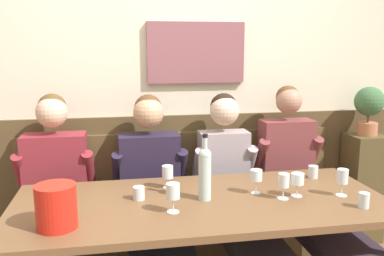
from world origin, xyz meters
name	(u,v)px	position (x,y,z in m)	size (l,w,h in m)	color
room_wall_back	(177,72)	(0.00, 1.09, 1.40)	(6.80, 0.12, 2.80)	beige
wood_wainscot_panel	(178,181)	(0.00, 1.04, 0.53)	(6.80, 0.03, 1.07)	brown
wall_bench	(182,221)	(0.00, 0.83, 0.28)	(2.44, 0.42, 0.94)	brown
dining_table	(202,212)	(0.00, 0.09, 0.66)	(2.14, 0.91, 0.73)	brown
person_center_right_seat	(48,208)	(-0.90, 0.42, 0.62)	(0.53, 1.36, 1.28)	#253538
person_center_left_seat	(154,201)	(-0.24, 0.43, 0.61)	(0.54, 1.36, 1.26)	#293337
person_right_seat	(238,196)	(0.31, 0.42, 0.62)	(0.47, 1.36, 1.26)	#2C332E
person_left_seat	(308,191)	(0.81, 0.42, 0.62)	(0.51, 1.35, 1.31)	#302740
ice_bucket	(56,206)	(-0.76, -0.15, 0.84)	(0.20, 0.20, 0.22)	red
wine_bottle_green_tall	(205,172)	(0.02, 0.09, 0.90)	(0.07, 0.07, 0.38)	silver
wine_glass_mid_right	(173,192)	(-0.19, -0.06, 0.85)	(0.07, 0.07, 0.16)	silver
wine_glass_center_front	(297,180)	(0.56, 0.05, 0.83)	(0.08, 0.08, 0.14)	silver
wine_glass_center_rear	(342,177)	(0.82, 0.01, 0.85)	(0.07, 0.07, 0.16)	silver
wine_glass_near_bucket	(168,172)	(-0.17, 0.33, 0.83)	(0.07, 0.07, 0.14)	silver
wine_glass_mid_left	(284,181)	(0.46, 0.02, 0.84)	(0.06, 0.06, 0.15)	silver
wine_glass_left_end	(256,176)	(0.34, 0.14, 0.84)	(0.07, 0.07, 0.15)	silver
water_tumbler_left	(364,200)	(0.84, -0.18, 0.77)	(0.06, 0.06, 0.08)	silver
water_tumbler_center	(313,172)	(0.81, 0.36, 0.77)	(0.06, 0.06, 0.08)	silver
water_tumbler_right	(139,193)	(-0.35, 0.16, 0.77)	(0.07, 0.07, 0.08)	silver
corner_pedestal	(362,187)	(1.52, 0.86, 0.45)	(0.28, 0.28, 0.89)	#4F4224
potted_plant	(369,106)	(1.52, 0.86, 1.13)	(0.23, 0.23, 0.39)	#AD6745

